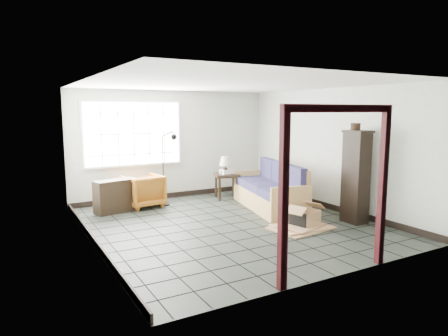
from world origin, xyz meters
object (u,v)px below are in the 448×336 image
armchair (143,189)px  side_table (227,178)px  futon_sofa (272,192)px  tall_shelf (356,176)px

armchair → side_table: (2.04, -0.19, 0.11)m
futon_sofa → tall_shelf: size_ratio=1.37×
futon_sofa → tall_shelf: 1.91m
side_table → tall_shelf: size_ratio=0.39×
futon_sofa → tall_shelf: tall_shelf is taller
futon_sofa → armchair: bearing=160.5°
futon_sofa → armchair: (-2.42, 1.51, 0.03)m
armchair → tall_shelf: bearing=125.8°
futon_sofa → tall_shelf: bearing=-54.5°
armchair → tall_shelf: 4.51m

